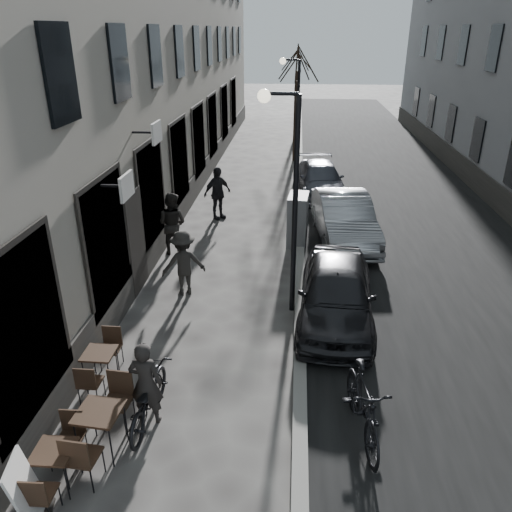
# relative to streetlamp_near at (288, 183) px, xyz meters

# --- Properties ---
(road) EXTENTS (7.30, 60.00, 0.00)m
(road) POSITION_rel_streetlamp_near_xyz_m (4.02, 10.00, -3.16)
(road) COLOR black
(road) RESTS_ON ground
(kerb) EXTENTS (0.25, 60.00, 0.12)m
(kerb) POSITION_rel_streetlamp_near_xyz_m (0.37, 10.00, -3.10)
(kerb) COLOR gray
(kerb) RESTS_ON ground
(streetlamp_near) EXTENTS (0.90, 0.28, 5.09)m
(streetlamp_near) POSITION_rel_streetlamp_near_xyz_m (0.00, 0.00, 0.00)
(streetlamp_near) COLOR black
(streetlamp_near) RESTS_ON ground
(streetlamp_far) EXTENTS (0.90, 0.28, 5.09)m
(streetlamp_far) POSITION_rel_streetlamp_near_xyz_m (0.00, 12.00, 0.00)
(streetlamp_far) COLOR black
(streetlamp_far) RESTS_ON ground
(tree_near) EXTENTS (2.40, 2.40, 5.70)m
(tree_near) POSITION_rel_streetlamp_near_xyz_m (0.07, 15.00, 1.50)
(tree_near) COLOR black
(tree_near) RESTS_ON ground
(tree_far) EXTENTS (2.40, 2.40, 5.70)m
(tree_far) POSITION_rel_streetlamp_near_xyz_m (0.07, 21.00, 1.50)
(tree_far) COLOR black
(tree_far) RESTS_ON ground
(bistro_set_a) EXTENTS (0.58, 1.40, 0.82)m
(bistro_set_a) POSITION_rel_streetlamp_near_xyz_m (-3.18, -5.38, -2.74)
(bistro_set_a) COLOR black
(bistro_set_a) RESTS_ON ground
(bistro_set_b) EXTENTS (0.72, 1.67, 0.97)m
(bistro_set_b) POSITION_rel_streetlamp_near_xyz_m (-2.76, -4.68, -2.66)
(bistro_set_b) COLOR black
(bistro_set_b) RESTS_ON ground
(bistro_set_c) EXTENTS (0.58, 1.41, 0.83)m
(bistro_set_c) POSITION_rel_streetlamp_near_xyz_m (-3.39, -3.03, -2.73)
(bistro_set_c) COLOR black
(bistro_set_c) RESTS_ON ground
(sign_board) EXTENTS (0.48, 0.67, 1.08)m
(sign_board) POSITION_rel_streetlamp_near_xyz_m (-3.29, -5.97, -2.72)
(sign_board) COLOR black
(sign_board) RESTS_ON ground
(utility_cabinet) EXTENTS (0.67, 1.11, 1.59)m
(utility_cabinet) POSITION_rel_streetlamp_near_xyz_m (0.27, 4.10, -2.36)
(utility_cabinet) COLOR slate
(utility_cabinet) RESTS_ON ground
(bicycle) EXTENTS (0.71, 1.85, 0.96)m
(bicycle) POSITION_rel_streetlamp_near_xyz_m (-2.23, -3.93, -2.68)
(bicycle) COLOR black
(bicycle) RESTS_ON ground
(cyclist_rider) EXTENTS (0.59, 0.40, 1.57)m
(cyclist_rider) POSITION_rel_streetlamp_near_xyz_m (-2.23, -3.93, -2.37)
(cyclist_rider) COLOR black
(cyclist_rider) RESTS_ON ground
(pedestrian_near) EXTENTS (1.08, 0.95, 1.89)m
(pedestrian_near) POSITION_rel_streetlamp_near_xyz_m (-3.43, 3.07, -2.21)
(pedestrian_near) COLOR black
(pedestrian_near) RESTS_ON ground
(pedestrian_mid) EXTENTS (1.25, 0.97, 1.70)m
(pedestrian_mid) POSITION_rel_streetlamp_near_xyz_m (-2.56, 0.61, -2.31)
(pedestrian_mid) COLOR black
(pedestrian_mid) RESTS_ON ground
(pedestrian_far) EXTENTS (1.10, 1.08, 1.85)m
(pedestrian_far) POSITION_rel_streetlamp_near_xyz_m (-2.55, 6.19, -2.23)
(pedestrian_far) COLOR black
(pedestrian_far) RESTS_ON ground
(car_near) EXTENTS (1.99, 4.31, 1.43)m
(car_near) POSITION_rel_streetlamp_near_xyz_m (1.17, -0.37, -2.44)
(car_near) COLOR black
(car_near) RESTS_ON ground
(car_mid) EXTENTS (2.02, 4.64, 1.48)m
(car_mid) POSITION_rel_streetlamp_near_xyz_m (1.73, 4.48, -2.42)
(car_mid) COLOR #9FA2A7
(car_mid) RESTS_ON ground
(car_far) EXTENTS (2.16, 4.44, 1.25)m
(car_far) POSITION_rel_streetlamp_near_xyz_m (1.17, 9.37, -2.54)
(car_far) COLOR #3D3F48
(car_far) RESTS_ON ground
(moped) EXTENTS (0.84, 2.11, 1.23)m
(moped) POSITION_rel_streetlamp_near_xyz_m (1.37, -4.00, -2.54)
(moped) COLOR black
(moped) RESTS_ON ground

